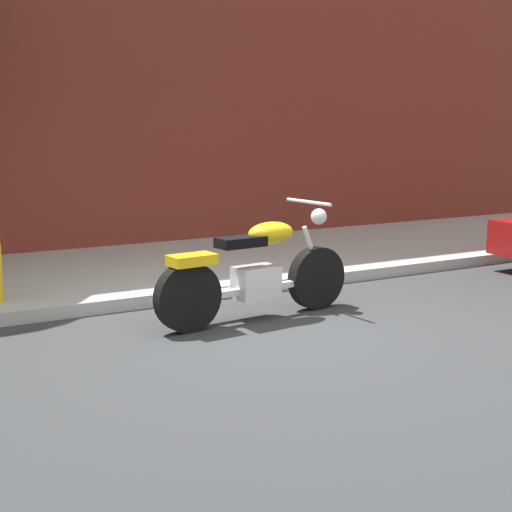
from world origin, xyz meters
The scene contains 3 objects.
ground_plane centered at (0.00, 0.00, 0.00)m, with size 60.00×60.00×0.00m, color #303335.
sidewalk centered at (0.00, 3.17, 0.07)m, with size 22.12×3.38×0.14m, color #AEAEAE.
motorcycle centered at (0.09, 0.54, 0.46)m, with size 2.23×0.70×1.16m.
Camera 1 is at (-3.38, -5.65, 1.91)m, focal length 51.10 mm.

